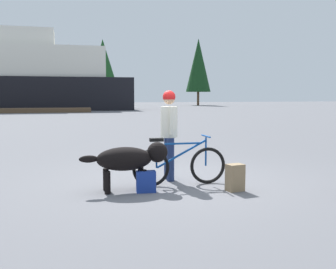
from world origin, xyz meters
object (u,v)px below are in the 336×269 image
at_px(bicycle, 179,165).
at_px(dog, 130,159).
at_px(backpack, 235,178).
at_px(person_cyclist, 169,127).
at_px(sailboat_moored, 70,104).
at_px(handbag_pannier, 146,182).

bearing_deg(bicycle, dog, -168.35).
xyz_separation_m(dog, backpack, (1.72, -0.45, -0.32)).
distance_m(dog, backpack, 1.80).
xyz_separation_m(person_cyclist, sailboat_moored, (-1.43, 43.30, -0.52)).
xyz_separation_m(bicycle, handbag_pannier, (-0.67, -0.35, -0.19)).
bearing_deg(bicycle, handbag_pannier, -152.27).
height_order(person_cyclist, sailboat_moored, sailboat_moored).
relative_size(dog, handbag_pannier, 4.19).
relative_size(bicycle, backpack, 3.78).
height_order(handbag_pannier, sailboat_moored, sailboat_moored).
relative_size(dog, sailboat_moored, 0.19).
height_order(backpack, sailboat_moored, sailboat_moored).
bearing_deg(bicycle, person_cyclist, 96.62).
bearing_deg(handbag_pannier, person_cyclist, 53.98).
bearing_deg(person_cyclist, sailboat_moored, 91.89).
height_order(dog, sailboat_moored, sailboat_moored).
height_order(bicycle, dog, bicycle).
xyz_separation_m(person_cyclist, handbag_pannier, (-0.62, -0.85, -0.84)).
distance_m(bicycle, dog, 0.95).
distance_m(backpack, handbag_pannier, 1.50).
bearing_deg(person_cyclist, bicycle, -83.38).
bearing_deg(dog, backpack, -14.65).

